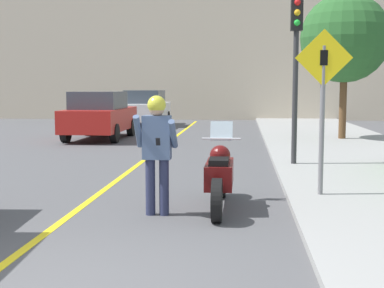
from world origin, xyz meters
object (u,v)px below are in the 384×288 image
object	(u,v)px
person_biker	(157,142)
crossing_sign	(323,96)
traffic_light	(296,48)
parked_car_red	(100,115)
motorcycle	(220,176)
street_tree	(345,39)
parked_car_white	(146,108)

from	to	relation	value
person_biker	crossing_sign	xyz separation A→B (m)	(2.49, 1.22, 0.64)
person_biker	crossing_sign	distance (m)	2.85
traffic_light	parked_car_red	bearing A→B (deg)	134.85
crossing_sign	person_biker	bearing A→B (deg)	-153.84
motorcycle	traffic_light	world-z (taller)	traffic_light
parked_car_red	traffic_light	bearing A→B (deg)	-45.15
street_tree	parked_car_red	bearing A→B (deg)	179.65
traffic_light	street_tree	xyz separation A→B (m)	(2.18, 6.17, 0.73)
motorcycle	person_biker	bearing A→B (deg)	-149.77
parked_car_white	street_tree	bearing A→B (deg)	-39.06
traffic_light	parked_car_red	size ratio (longest dim) A/B	0.89
street_tree	parked_car_red	xyz separation A→B (m)	(-8.37, 0.05, -2.58)
parked_car_red	parked_car_white	world-z (taller)	same
person_biker	parked_car_white	xyz separation A→B (m)	(-3.33, 17.30, -0.20)
crossing_sign	traffic_light	bearing A→B (deg)	91.64
parked_car_red	parked_car_white	distance (m)	6.38
motorcycle	traffic_light	distance (m)	4.98
traffic_light	street_tree	bearing A→B (deg)	70.51
motorcycle	street_tree	size ratio (longest dim) A/B	0.47
person_biker	parked_car_red	size ratio (longest dim) A/B	0.41
crossing_sign	parked_car_red	xyz separation A→B (m)	(-6.29, 9.72, -0.85)
crossing_sign	traffic_light	world-z (taller)	traffic_light
motorcycle	parked_car_red	bearing A→B (deg)	114.16
street_tree	person_biker	bearing A→B (deg)	-112.78
person_biker	parked_car_red	world-z (taller)	person_biker
crossing_sign	parked_car_white	size ratio (longest dim) A/B	0.63
person_biker	crossing_sign	world-z (taller)	crossing_sign
crossing_sign	motorcycle	bearing A→B (deg)	-156.19
crossing_sign	parked_car_red	world-z (taller)	crossing_sign
street_tree	crossing_sign	bearing A→B (deg)	-102.17
person_biker	crossing_sign	size ratio (longest dim) A/B	0.65
parked_car_red	motorcycle	bearing A→B (deg)	-65.84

